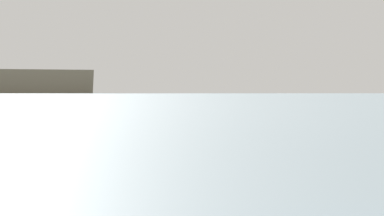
{
  "coord_description": "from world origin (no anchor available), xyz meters",
  "views": [
    {
      "loc": [
        -12.0,
        -18.86,
        3.44
      ],
      "look_at": [
        -3.45,
        16.86,
        2.72
      ],
      "focal_mm": 84.68,
      "sensor_mm": 36.0,
      "label": 1
    }
  ],
  "objects": []
}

